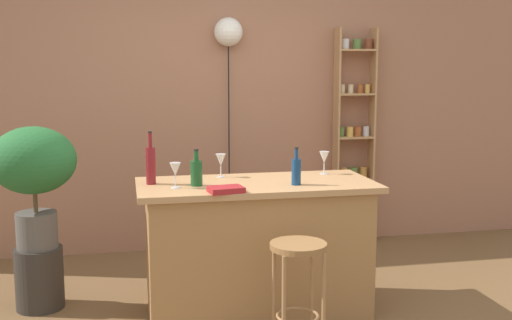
{
  "coord_description": "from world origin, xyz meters",
  "views": [
    {
      "loc": [
        -0.85,
        -3.74,
        1.68
      ],
      "look_at": [
        0.05,
        0.55,
        1.02
      ],
      "focal_mm": 43.94,
      "sensor_mm": 36.0,
      "label": 1
    }
  ],
  "objects": [
    {
      "name": "back_wall",
      "position": [
        0.0,
        1.95,
        1.4
      ],
      "size": [
        6.4,
        0.1,
        2.8
      ],
      "primitive_type": "cube",
      "color": "#9E6B51",
      "rests_on": "ground"
    },
    {
      "name": "kitchen_counter",
      "position": [
        0.0,
        0.3,
        0.46
      ],
      "size": [
        1.59,
        0.73,
        0.9
      ],
      "color": "#9E7042",
      "rests_on": "ground"
    },
    {
      "name": "bar_stool",
      "position": [
        0.12,
        -0.34,
        0.49
      ],
      "size": [
        0.33,
        0.33,
        0.66
      ],
      "color": "#997047",
      "rests_on": "ground"
    },
    {
      "name": "spice_shelf",
      "position": [
        1.26,
        1.8,
        1.0
      ],
      "size": [
        0.37,
        0.16,
        2.02
      ],
      "color": "tan",
      "rests_on": "ground"
    },
    {
      "name": "plant_stool",
      "position": [
        -1.47,
        0.67,
        0.22
      ],
      "size": [
        0.33,
        0.33,
        0.43
      ],
      "primitive_type": "cylinder",
      "color": "#2D2823",
      "rests_on": "ground"
    },
    {
      "name": "potted_plant",
      "position": [
        -1.47,
        0.67,
        0.98
      ],
      "size": [
        0.57,
        0.52,
        0.84
      ],
      "color": "#514C47",
      "rests_on": "plant_stool"
    },
    {
      "name": "bottle_vinegar",
      "position": [
        -0.69,
        0.37,
        1.04
      ],
      "size": [
        0.06,
        0.06,
        0.35
      ],
      "color": "maroon",
      "rests_on": "kitchen_counter"
    },
    {
      "name": "bottle_sauce_amber",
      "position": [
        -0.41,
        0.26,
        1.0
      ],
      "size": [
        0.08,
        0.08,
        0.24
      ],
      "color": "#194C23",
      "rests_on": "kitchen_counter"
    },
    {
      "name": "bottle_olive_oil",
      "position": [
        0.24,
        0.16,
        1.0
      ],
      "size": [
        0.06,
        0.06,
        0.25
      ],
      "color": "navy",
      "rests_on": "kitchen_counter"
    },
    {
      "name": "wine_glass_left",
      "position": [
        -0.2,
        0.54,
        1.02
      ],
      "size": [
        0.07,
        0.07,
        0.16
      ],
      "color": "silver",
      "rests_on": "kitchen_counter"
    },
    {
      "name": "wine_glass_center",
      "position": [
        0.55,
        0.52,
        1.02
      ],
      "size": [
        0.07,
        0.07,
        0.16
      ],
      "color": "silver",
      "rests_on": "kitchen_counter"
    },
    {
      "name": "wine_glass_right",
      "position": [
        -0.55,
        0.21,
        1.02
      ],
      "size": [
        0.07,
        0.07,
        0.16
      ],
      "color": "silver",
      "rests_on": "kitchen_counter"
    },
    {
      "name": "cookbook",
      "position": [
        -0.25,
        0.01,
        0.92
      ],
      "size": [
        0.23,
        0.18,
        0.03
      ],
      "primitive_type": "cube",
      "rotation": [
        0.0,
        0.0,
        0.15
      ],
      "color": "maroon",
      "rests_on": "kitchen_counter"
    },
    {
      "name": "pendant_globe_light",
      "position": [
        0.07,
        1.84,
        1.96
      ],
      "size": [
        0.26,
        0.26,
        2.1
      ],
      "color": "black",
      "rests_on": "ground"
    }
  ]
}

